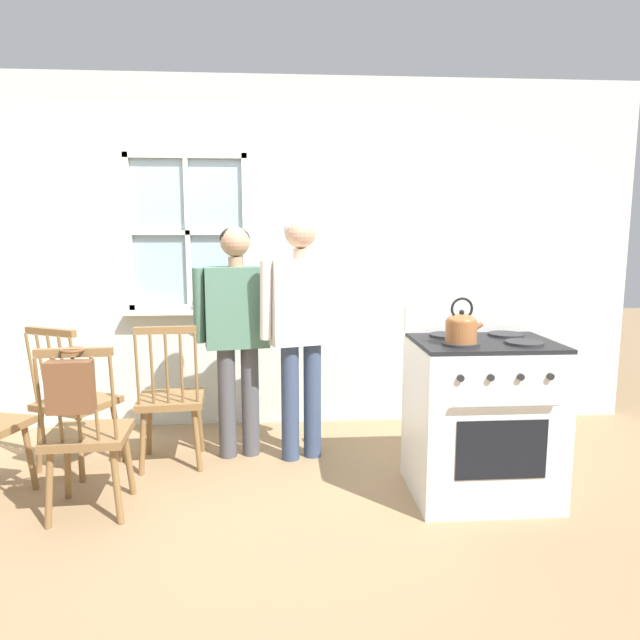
{
  "coord_description": "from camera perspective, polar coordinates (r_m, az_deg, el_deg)",
  "views": [
    {
      "loc": [
        0.37,
        -3.11,
        1.53
      ],
      "look_at": [
        0.61,
        0.33,
        1.0
      ],
      "focal_mm": 32.0,
      "sensor_mm": 36.0,
      "label": 1
    }
  ],
  "objects": [
    {
      "name": "person_elderly_left",
      "position": [
        3.86,
        -8.32,
        -0.03
      ],
      "size": [
        0.58,
        0.28,
        1.57
      ],
      "rotation": [
        0.0,
        0.0,
        0.17
      ],
      "color": "#4C4C51",
      "rests_on": "ground_plane"
    },
    {
      "name": "stove",
      "position": [
        3.49,
        15.76,
        -9.25
      ],
      "size": [
        0.79,
        0.68,
        1.08
      ],
      "color": "white",
      "rests_on": "ground_plane"
    },
    {
      "name": "ground_plane",
      "position": [
        3.49,
        -10.16,
        -17.45
      ],
      "size": [
        16.0,
        16.0,
        0.0
      ],
      "primitive_type": "plane",
      "color": "#937551"
    },
    {
      "name": "wall_back",
      "position": [
        4.53,
        -8.56,
        6.23
      ],
      "size": [
        6.4,
        0.16,
        2.7
      ],
      "color": "silver",
      "rests_on": "ground_plane"
    },
    {
      "name": "person_teen_center",
      "position": [
        3.78,
        -1.92,
        0.61
      ],
      "size": [
        0.57,
        0.32,
        1.63
      ],
      "rotation": [
        0.0,
        0.0,
        0.29
      ],
      "color": "#384766",
      "rests_on": "ground_plane"
    },
    {
      "name": "chair_by_window",
      "position": [
        3.4,
        -22.23,
        -10.7
      ],
      "size": [
        0.44,
        0.43,
        0.96
      ],
      "rotation": [
        0.0,
        0.0,
        -3.08
      ],
      "color": "olive",
      "rests_on": "ground_plane"
    },
    {
      "name": "kettle",
      "position": [
        3.18,
        13.96,
        -0.67
      ],
      "size": [
        0.21,
        0.17,
        0.25
      ],
      "color": "#A86638",
      "rests_on": "stove"
    },
    {
      "name": "chair_center_cluster",
      "position": [
        3.91,
        -14.7,
        -7.77
      ],
      "size": [
        0.45,
        0.44,
        0.96
      ],
      "rotation": [
        0.0,
        0.0,
        -3.06
      ],
      "color": "olive",
      "rests_on": "ground_plane"
    },
    {
      "name": "potted_plant",
      "position": [
        4.49,
        -11.37,
        2.1
      ],
      "size": [
        0.14,
        0.14,
        0.31
      ],
      "color": "beige",
      "rests_on": "wall_back"
    },
    {
      "name": "handbag",
      "position": [
        3.08,
        -23.7,
        -6.02
      ],
      "size": [
        0.22,
        0.2,
        0.31
      ],
      "color": "brown",
      "rests_on": "chair_by_window"
    },
    {
      "name": "chair_near_stove",
      "position": [
        4.04,
        -23.35,
        -7.69
      ],
      "size": [
        0.55,
        0.55,
        0.96
      ],
      "rotation": [
        0.0,
        0.0,
        2.68
      ],
      "color": "olive",
      "rests_on": "ground_plane"
    }
  ]
}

